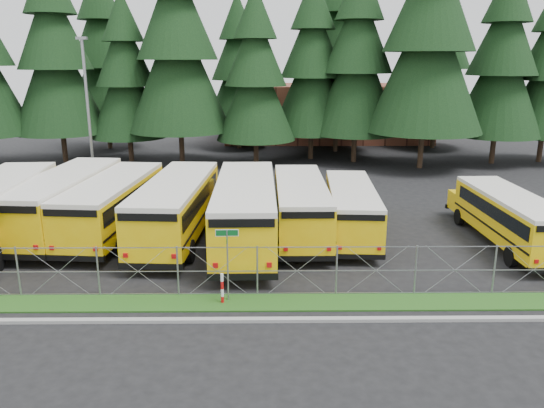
% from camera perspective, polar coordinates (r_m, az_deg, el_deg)
% --- Properties ---
extents(ground, '(120.00, 120.00, 0.00)m').
position_cam_1_polar(ground, '(21.49, 1.17, -8.65)').
color(ground, black).
rests_on(ground, ground).
extents(curb, '(50.00, 0.25, 0.12)m').
position_cam_1_polar(curb, '(18.67, 1.46, -12.35)').
color(curb, gray).
rests_on(curb, ground).
extents(grass_verge, '(50.00, 1.40, 0.06)m').
position_cam_1_polar(grass_verge, '(19.94, 1.32, -10.55)').
color(grass_verge, '#1F4B15').
rests_on(grass_verge, ground).
extents(chainlink_fence, '(44.00, 0.10, 2.00)m').
position_cam_1_polar(chainlink_fence, '(20.18, 1.27, -7.21)').
color(chainlink_fence, gray).
rests_on(chainlink_fence, ground).
extents(brick_building, '(22.00, 10.00, 6.00)m').
position_cam_1_polar(brick_building, '(60.27, 5.82, 9.79)').
color(brick_building, brown).
rests_on(brick_building, ground).
extents(bus_1, '(3.69, 11.89, 3.07)m').
position_cam_1_polar(bus_1, '(29.49, -21.10, 0.15)').
color(bus_1, '#EDB507').
rests_on(bus_1, ground).
extents(bus_2, '(3.58, 11.30, 2.91)m').
position_cam_1_polar(bus_2, '(28.34, -16.41, -0.19)').
color(bus_2, '#EDB507').
rests_on(bus_2, ground).
extents(bus_3, '(3.45, 11.74, 3.04)m').
position_cam_1_polar(bus_3, '(26.86, -10.04, -0.48)').
color(bus_3, '#EDB507').
rests_on(bus_3, ground).
extents(bus_4, '(3.00, 12.11, 3.17)m').
position_cam_1_polar(bus_4, '(25.61, -2.83, -0.90)').
color(bus_4, '#EDB507').
rests_on(bus_4, ground).
extents(bus_5, '(2.54, 10.72, 2.81)m').
position_cam_1_polar(bus_5, '(27.10, 3.05, -0.38)').
color(bus_5, '#EDB507').
rests_on(bus_5, ground).
extents(bus_6, '(2.94, 9.92, 2.57)m').
position_cam_1_polar(bus_6, '(27.30, 8.46, -0.67)').
color(bus_6, '#EDB507').
rests_on(bus_6, ground).
extents(bus_east, '(2.53, 9.86, 2.57)m').
position_cam_1_polar(bus_east, '(27.94, 23.91, -1.48)').
color(bus_east, '#EDB507').
rests_on(bus_east, ground).
extents(street_sign, '(0.84, 0.55, 2.81)m').
position_cam_1_polar(street_sign, '(19.40, -4.83, -4.92)').
color(street_sign, gray).
rests_on(street_sign, ground).
extents(striped_bollard, '(0.11, 0.11, 1.20)m').
position_cam_1_polar(striped_bollard, '(19.73, -5.37, -9.08)').
color(striped_bollard, '#B20C0C').
rests_on(striped_bollard, ground).
extents(light_standard, '(0.70, 0.35, 10.14)m').
position_cam_1_polar(light_standard, '(38.31, -19.18, 9.66)').
color(light_standard, gray).
rests_on(light_standard, ground).
extents(conifer_1, '(7.90, 7.90, 17.47)m').
position_cam_1_polar(conifer_1, '(49.48, -22.29, 14.23)').
color(conifer_1, black).
rests_on(conifer_1, ground).
extents(conifer_2, '(6.52, 6.52, 14.41)m').
position_cam_1_polar(conifer_2, '(47.99, -15.45, 12.97)').
color(conifer_2, black).
rests_on(conifer_2, ground).
extents(conifer_3, '(8.68, 8.68, 19.19)m').
position_cam_1_polar(conifer_3, '(46.05, -10.15, 16.17)').
color(conifer_3, black).
rests_on(conifer_3, ground).
extents(conifer_4, '(6.62, 6.62, 14.63)m').
position_cam_1_polar(conifer_4, '(44.67, -1.78, 13.50)').
color(conifer_4, black).
rests_on(conifer_4, ground).
extents(conifer_5, '(7.18, 7.18, 15.88)m').
position_cam_1_polar(conifer_5, '(47.65, 4.34, 14.33)').
color(conifer_5, black).
rests_on(conifer_5, ground).
extents(conifer_6, '(7.60, 7.60, 16.80)m').
position_cam_1_polar(conifer_6, '(46.58, 9.18, 14.73)').
color(conifer_6, black).
rests_on(conifer_6, ground).
extents(conifer_7, '(9.29, 9.29, 20.55)m').
position_cam_1_polar(conifer_7, '(45.00, 16.54, 16.69)').
color(conifer_7, black).
rests_on(conifer_7, ground).
extents(conifer_8, '(7.44, 7.44, 16.45)m').
position_cam_1_polar(conifer_8, '(49.16, 23.50, 13.52)').
color(conifer_8, black).
rests_on(conifer_8, ground).
extents(conifer_10, '(7.92, 7.92, 17.51)m').
position_cam_1_polar(conifer_10, '(55.79, -17.70, 14.66)').
color(conifer_10, black).
rests_on(conifer_10, ground).
extents(conifer_11, '(6.77, 6.77, 14.97)m').
position_cam_1_polar(conifer_11, '(53.59, -3.68, 13.97)').
color(conifer_11, black).
rests_on(conifer_11, ground).
extents(conifer_12, '(8.23, 8.23, 18.20)m').
position_cam_1_polar(conifer_12, '(51.86, 7.12, 15.62)').
color(conifer_12, black).
rests_on(conifer_12, ground).
extents(conifer_13, '(7.81, 7.81, 17.28)m').
position_cam_1_polar(conifer_13, '(56.02, 17.53, 14.55)').
color(conifer_13, black).
rests_on(conifer_13, ground).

